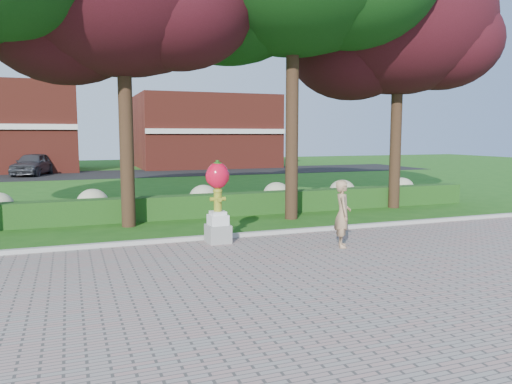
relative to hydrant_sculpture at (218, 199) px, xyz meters
The scene contains 11 objects.
ground 2.78m from the hydrant_sculpture, 89.11° to the right, with size 100.00×100.00×0.00m, color #1E5314.
walkway 6.61m from the hydrant_sculpture, 89.66° to the right, with size 40.00×14.00×0.04m, color gray.
curb 1.25m from the hydrant_sculpture, 85.59° to the left, with size 40.00×0.18×0.15m, color #ADADA5.
lawn_hedge 4.57m from the hydrant_sculpture, 89.51° to the left, with size 24.00×0.70×0.80m, color #134216.
hydrangea_row 5.57m from the hydrant_sculpture, 83.67° to the left, with size 20.10×1.10×0.99m.
street 25.53m from the hydrant_sculpture, 89.91° to the left, with size 50.00×8.00×0.02m, color black.
building_right 32.57m from the hydrant_sculpture, 75.68° to the left, with size 12.00×8.00×6.40m, color maroon.
tree_far_right 11.00m from the hydrant_sculpture, 25.79° to the left, with size 7.88×6.72×10.21m.
hydrant_sculpture is the anchor object (origin of this frame).
woman 3.31m from the hydrant_sculpture, 29.42° to the right, with size 0.63×0.42×1.74m, color tan.
parked_car 27.24m from the hydrant_sculpture, 103.00° to the left, with size 1.92×4.77×1.62m, color #3B3C42.
Camera 1 is at (-3.72, -10.22, 2.94)m, focal length 35.00 mm.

